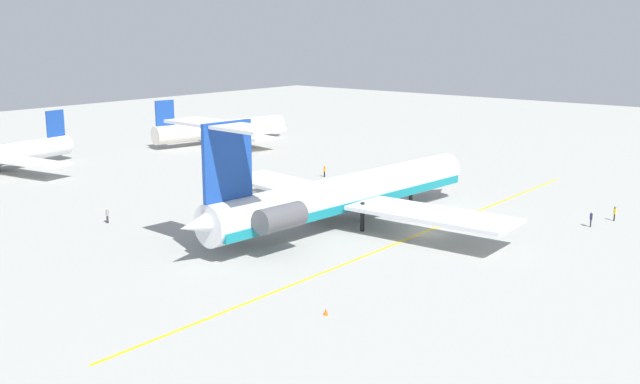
% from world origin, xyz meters
% --- Properties ---
extents(ground, '(305.10, 305.10, 0.00)m').
position_xyz_m(ground, '(0.00, 0.00, 0.00)').
color(ground, '#9E9E99').
extents(main_jetliner, '(45.96, 40.76, 13.38)m').
position_xyz_m(main_jetliner, '(-3.50, 9.44, 3.65)').
color(main_jetliner, silver).
rests_on(main_jetliner, ground).
extents(airliner_mid_left, '(30.24, 30.07, 9.05)m').
position_xyz_m(airliner_mid_left, '(31.99, 65.75, 2.67)').
color(airliner_mid_left, silver).
rests_on(airliner_mid_left, ground).
extents(ground_crew_near_nose, '(0.46, 0.29, 1.80)m').
position_xyz_m(ground_crew_near_nose, '(-19.67, 30.81, 1.14)').
color(ground_crew_near_nose, black).
rests_on(ground_crew_near_nose, ground).
extents(ground_crew_near_tail, '(0.47, 0.29, 1.83)m').
position_xyz_m(ground_crew_near_tail, '(14.07, -12.95, 1.16)').
color(ground_crew_near_tail, black).
rests_on(ground_crew_near_tail, ground).
extents(ground_crew_portside, '(0.35, 0.30, 1.71)m').
position_xyz_m(ground_crew_portside, '(18.58, -14.08, 1.08)').
color(ground_crew_portside, black).
rests_on(ground_crew_portside, ground).
extents(ground_crew_starboard, '(0.45, 0.29, 1.78)m').
position_xyz_m(ground_crew_starboard, '(17.34, 28.58, 1.13)').
color(ground_crew_starboard, black).
rests_on(ground_crew_starboard, ground).
extents(safety_cone_nose, '(0.40, 0.40, 0.55)m').
position_xyz_m(safety_cone_nose, '(-25.53, -6.40, 0.28)').
color(safety_cone_nose, '#EA590F').
rests_on(safety_cone_nose, ground).
extents(taxiway_centreline, '(80.64, 0.86, 0.01)m').
position_xyz_m(taxiway_centreline, '(-2.21, 0.38, 0.00)').
color(taxiway_centreline, gold).
rests_on(taxiway_centreline, ground).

